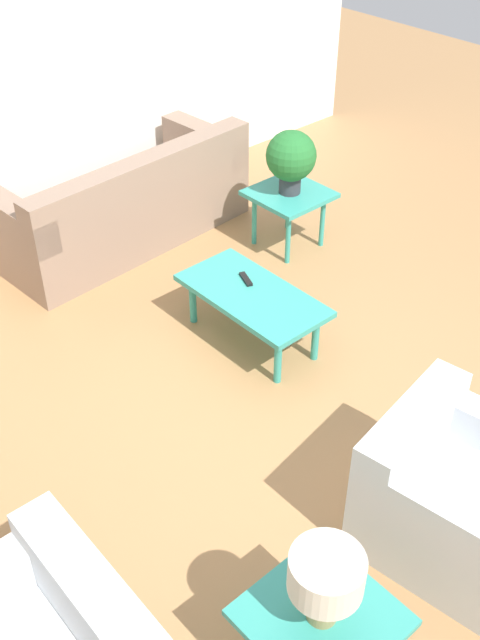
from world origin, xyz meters
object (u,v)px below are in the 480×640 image
(sofa, at_px, (125,206))
(coffee_table, at_px, (252,299))
(potted_plant, at_px, (291,158))
(armchair, at_px, (456,498))
(side_table_plant, at_px, (289,199))
(table_lamp, at_px, (326,579))
(side_table_lamp, at_px, (320,624))

(sofa, bearing_deg, coffee_table, 81.89)
(coffee_table, xyz_separation_m, potted_plant, (0.74, -1.07, 0.43))
(coffee_table, bearing_deg, armchair, 169.47)
(side_table_plant, relative_size, table_lamp, 1.54)
(coffee_table, bearing_deg, side_table_plant, -55.61)
(sofa, relative_size, side_table_lamp, 3.76)
(armchair, bearing_deg, coffee_table, 70.70)
(side_table_lamp, bearing_deg, side_table_plant, -42.75)
(coffee_table, distance_m, side_table_lamp, 2.41)
(coffee_table, relative_size, side_table_lamp, 1.82)
(sofa, distance_m, side_table_plant, 1.35)
(side_table_plant, distance_m, potted_plant, 0.36)
(potted_plant, xyz_separation_m, table_lamp, (-2.69, 2.49, -0.04))
(side_table_plant, distance_m, table_lamp, 3.68)
(coffee_table, height_order, table_lamp, table_lamp)
(potted_plant, bearing_deg, armchair, 151.54)
(potted_plant, distance_m, table_lamp, 3.66)
(coffee_table, distance_m, side_table_plant, 1.30)
(side_table_plant, bearing_deg, table_lamp, 137.25)
(coffee_table, bearing_deg, potted_plant, -55.61)
(coffee_table, relative_size, table_lamp, 2.80)
(coffee_table, height_order, side_table_plant, side_table_plant)
(table_lamp, bearing_deg, side_table_lamp, -45.00)
(potted_plant, bearing_deg, side_table_plant, 45.00)
(coffee_table, bearing_deg, sofa, -4.42)
(side_table_plant, bearing_deg, coffee_table, 124.39)
(sofa, xyz_separation_m, table_lamp, (-3.65, 1.54, 0.43))
(sofa, height_order, potted_plant, potted_plant)
(table_lamp, bearing_deg, side_table_plant, -42.75)
(armchair, height_order, coffee_table, armchair)
(sofa, bearing_deg, side_table_plant, 130.94)
(armchair, distance_m, side_table_plant, 3.00)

